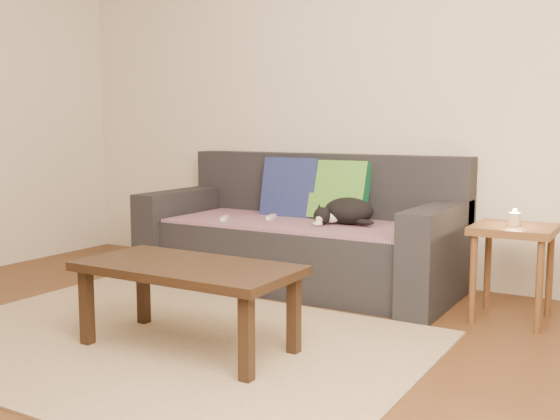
{
  "coord_description": "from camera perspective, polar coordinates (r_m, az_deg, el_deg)",
  "views": [
    {
      "loc": [
        2.08,
        -2.25,
        1.07
      ],
      "look_at": [
        0.05,
        1.2,
        0.55
      ],
      "focal_mm": 42.0,
      "sensor_mm": 36.0,
      "label": 1
    }
  ],
  "objects": [
    {
      "name": "wii_remote_b",
      "position": [
        4.39,
        -0.77,
        -0.65
      ],
      "size": [
        0.08,
        0.15,
        0.03
      ],
      "primitive_type": "cube",
      "rotation": [
        0.0,
        0.0,
        1.87
      ],
      "color": "white",
      "rests_on": "throw_blanket"
    },
    {
      "name": "cushion_green",
      "position": [
        4.43,
        5.19,
        1.67
      ],
      "size": [
        0.4,
        0.21,
        0.41
      ],
      "primitive_type": "cube",
      "rotation": [
        -0.29,
        0.0,
        0.0
      ],
      "color": "#0D5534",
      "rests_on": "throw_blanket"
    },
    {
      "name": "side_table",
      "position": [
        3.79,
        19.66,
        -2.67
      ],
      "size": [
        0.42,
        0.42,
        0.53
      ],
      "color": "brown",
      "rests_on": "ground"
    },
    {
      "name": "candle",
      "position": [
        3.77,
        19.74,
        -0.72
      ],
      "size": [
        0.06,
        0.06,
        0.09
      ],
      "color": "beige",
      "rests_on": "side_table"
    },
    {
      "name": "coffee_table",
      "position": [
        3.13,
        -8.06,
        -5.62
      ],
      "size": [
        1.05,
        0.53,
        0.42
      ],
      "color": "black",
      "rests_on": "rug"
    },
    {
      "name": "wii_remote_a",
      "position": [
        4.35,
        -4.84,
        -0.75
      ],
      "size": [
        0.1,
        0.15,
        0.03
      ],
      "primitive_type": "cube",
      "rotation": [
        0.0,
        0.0,
        2.02
      ],
      "color": "white",
      "rests_on": "throw_blanket"
    },
    {
      "name": "throw_blanket",
      "position": [
        4.32,
        1.32,
        -1.13
      ],
      "size": [
        1.66,
        0.74,
        0.02
      ],
      "primitive_type": "cube",
      "color": "#462B51",
      "rests_on": "sofa"
    },
    {
      "name": "cushion_navy",
      "position": [
        4.6,
        0.98,
        1.91
      ],
      "size": [
        0.42,
        0.19,
        0.43
      ],
      "primitive_type": "cube",
      "rotation": [
        -0.21,
        0.0,
        0.0
      ],
      "color": "#131753",
      "rests_on": "throw_blanket"
    },
    {
      "name": "ground",
      "position": [
        3.24,
        -11.87,
        -12.0
      ],
      "size": [
        4.5,
        4.5,
        0.0
      ],
      "primitive_type": "plane",
      "color": "brown",
      "rests_on": "ground"
    },
    {
      "name": "cat",
      "position": [
        4.2,
        5.8,
        -0.13
      ],
      "size": [
        0.4,
        0.33,
        0.17
      ],
      "rotation": [
        0.0,
        0.0,
        0.14
      ],
      "color": "black",
      "rests_on": "throw_blanket"
    },
    {
      "name": "sofa",
      "position": [
        4.41,
        1.89,
        -2.53
      ],
      "size": [
        2.1,
        0.94,
        0.87
      ],
      "color": "#232328",
      "rests_on": "ground"
    },
    {
      "name": "rug",
      "position": [
        3.35,
        -10.11,
        -11.23
      ],
      "size": [
        2.5,
        1.8,
        0.01
      ],
      "primitive_type": "cube",
      "color": "tan",
      "rests_on": "ground"
    },
    {
      "name": "back_wall",
      "position": [
        4.74,
        4.47,
        10.16
      ],
      "size": [
        4.5,
        0.04,
        2.6
      ],
      "primitive_type": "cube",
      "color": "beige",
      "rests_on": "ground"
    }
  ]
}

